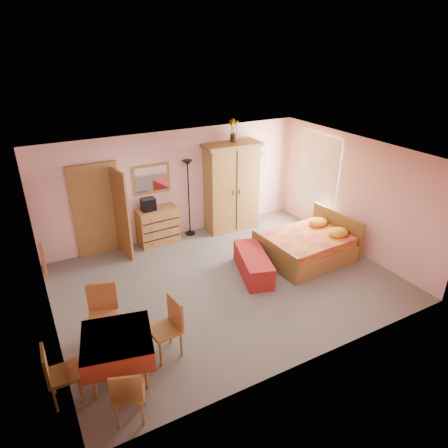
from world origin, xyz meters
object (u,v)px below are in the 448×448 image
floor_lamp (189,199)px  dining_table (119,356)px  wall_mirror (151,179)px  chair_east (165,329)px  chair_west (63,374)px  stereo (148,204)px  wardrobe (231,187)px  sunflower_vase (233,131)px  bed (306,240)px  bench (253,264)px  chest_of_drawers (158,226)px  chair_south (129,392)px  chair_north (103,318)px

floor_lamp → dining_table: size_ratio=1.97×
wall_mirror → chair_east: wall_mirror is taller
dining_table → chair_west: chair_west is taller
stereo → wardrobe: size_ratio=0.14×
floor_lamp → sunflower_vase: bearing=-4.3°
stereo → chair_east: (-1.00, -3.58, -0.55)m
bed → bench: size_ratio=1.37×
wall_mirror → chair_east: bearing=-105.6°
chair_west → bed: bearing=107.9°
floor_lamp → bench: floor_lamp is taller
wardrobe → floor_lamp: bearing=175.0°
chest_of_drawers → chair_south: (-2.00, -4.44, -0.01)m
wall_mirror → dining_table: (-1.93, -3.88, -1.20)m
wall_mirror → chair_west: bearing=-122.3°
wardrobe → sunflower_vase: 1.38m
wardrobe → bench: wardrobe is taller
chest_of_drawers → chair_west: (-2.68, -3.75, 0.01)m
wall_mirror → wardrobe: size_ratio=0.39×
sunflower_vase → chair_east: size_ratio=0.56×
chair_west → chest_of_drawers: bearing=146.6°
wardrobe → chest_of_drawers: bearing=-179.7°
chest_of_drawers → wall_mirror: wall_mirror is taller
stereo → chair_west: stereo is taller
wardrobe → chair_west: (-4.63, -3.68, -0.66)m
wall_mirror → wardrobe: bearing=-6.3°
chair_south → chair_north: 1.53m
wall_mirror → bed: size_ratio=0.45×
wardrobe → chair_west: size_ratio=2.47×
chair_south → wall_mirror: bearing=86.8°
wall_mirror → chair_west: wall_mirror is taller
chair_west → chair_south: bearing=47.0°
wardrobe → bed: 2.38m
bench → stereo: bearing=122.3°
stereo → chair_north: size_ratio=0.31×
bench → chest_of_drawers: bearing=118.7°
sunflower_vase → chair_west: sunflower_vase is taller
chest_of_drawers → stereo: bearing=179.1°
chair_south → chair_north: bearing=108.4°
stereo → chair_west: (-2.49, -3.74, -0.58)m
chair_north → chair_south: bearing=104.9°
stereo → floor_lamp: (1.04, 0.08, -0.08)m
wall_mirror → bed: bearing=-41.3°
stereo → wardrobe: bearing=-1.6°
chair_east → bench: bearing=-68.7°
bed → chair_west: bearing=-167.5°
chest_of_drawers → chair_north: (-1.95, -2.91, 0.07)m
bed → bench: bearing=177.4°
wardrobe → bed: (0.69, -2.18, -0.66)m
stereo → chair_east: bearing=-105.6°
chest_of_drawers → wall_mirror: size_ratio=1.07×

